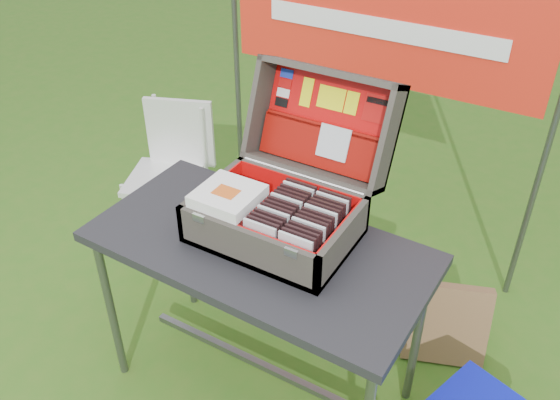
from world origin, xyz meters
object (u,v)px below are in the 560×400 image
Objects in this scene: chair at (164,181)px; cardboard_box at (446,324)px; table at (261,320)px; suitcase at (283,171)px.

chair reaches higher than cardboard_box.
table is 0.68m from suitcase.
suitcase is 1.49× the size of cardboard_box.
chair is (-1.05, 0.48, -0.65)m from suitcase.
table is 1.54× the size of chair.
suitcase is at bearing -46.00° from chair.
suitcase is 0.70× the size of chair.
cardboard_box is at bearing 43.35° from table.
chair is 1.68m from cardboard_box.
suitcase reaches higher than cardboard_box.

